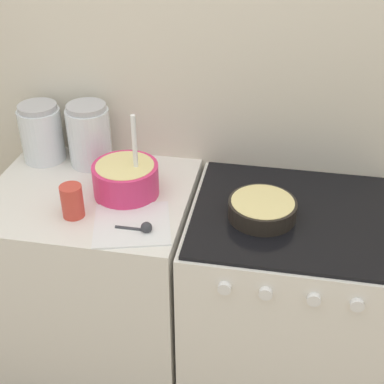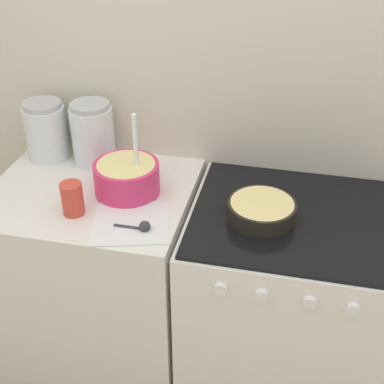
{
  "view_description": "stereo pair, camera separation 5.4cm",
  "coord_description": "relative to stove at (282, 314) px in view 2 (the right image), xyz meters",
  "views": [
    {
      "loc": [
        0.29,
        -1.16,
        1.89
      ],
      "look_at": [
        0.02,
        0.29,
        0.94
      ],
      "focal_mm": 50.0,
      "sensor_mm": 36.0,
      "label": 1
    },
    {
      "loc": [
        0.34,
        -1.15,
        1.89
      ],
      "look_at": [
        0.02,
        0.29,
        0.94
      ],
      "focal_mm": 50.0,
      "sensor_mm": 36.0,
      "label": 2
    }
  ],
  "objects": [
    {
      "name": "wall_back",
      "position": [
        -0.36,
        0.32,
        0.76
      ],
      "size": [
        4.4,
        0.05,
        2.4
      ],
      "color": "beige",
      "rests_on": "ground_plane"
    },
    {
      "name": "countertop_cabinet",
      "position": [
        -0.71,
        0.0,
        0.0
      ],
      "size": [
        0.7,
        0.59,
        0.89
      ],
      "color": "silver",
      "rests_on": "ground_plane"
    },
    {
      "name": "stove",
      "position": [
        0.0,
        0.0,
        0.0
      ],
      "size": [
        0.68,
        0.61,
        0.89
      ],
      "color": "white",
      "rests_on": "ground_plane"
    },
    {
      "name": "mixing_bowl",
      "position": [
        -0.57,
        0.02,
        0.51
      ],
      "size": [
        0.22,
        0.22,
        0.3
      ],
      "color": "#E0336B",
      "rests_on": "countertop_cabinet"
    },
    {
      "name": "baking_pan",
      "position": [
        -0.11,
        -0.04,
        0.48
      ],
      "size": [
        0.22,
        0.22,
        0.06
      ],
      "color": "black",
      "rests_on": "stove"
    },
    {
      "name": "storage_jar_left",
      "position": [
        -0.95,
        0.2,
        0.54
      ],
      "size": [
        0.16,
        0.16,
        0.22
      ],
      "color": "silver",
      "rests_on": "countertop_cabinet"
    },
    {
      "name": "storage_jar_middle",
      "position": [
        -0.76,
        0.2,
        0.54
      ],
      "size": [
        0.16,
        0.16,
        0.24
      ],
      "color": "silver",
      "rests_on": "countertop_cabinet"
    },
    {
      "name": "tin_can",
      "position": [
        -0.7,
        -0.14,
        0.5
      ],
      "size": [
        0.07,
        0.07,
        0.11
      ],
      "color": "#CC3F33",
      "rests_on": "countertop_cabinet"
    },
    {
      "name": "recipe_page",
      "position": [
        -0.5,
        -0.16,
        0.45
      ],
      "size": [
        0.29,
        0.29,
        0.01
      ],
      "color": "white",
      "rests_on": "countertop_cabinet"
    },
    {
      "name": "measuring_spoon",
      "position": [
        -0.46,
        -0.19,
        0.46
      ],
      "size": [
        0.12,
        0.04,
        0.04
      ],
      "color": "#333338",
      "rests_on": "countertop_cabinet"
    }
  ]
}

